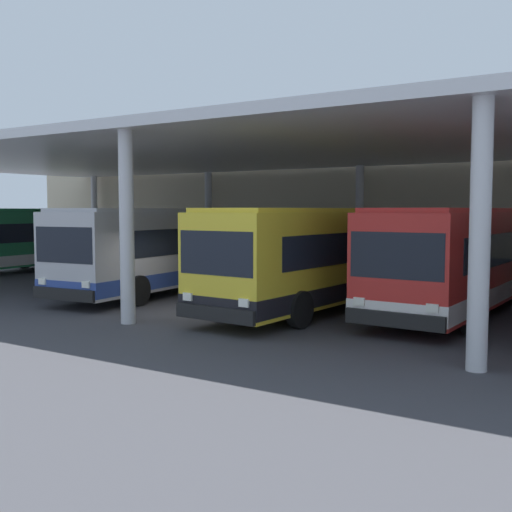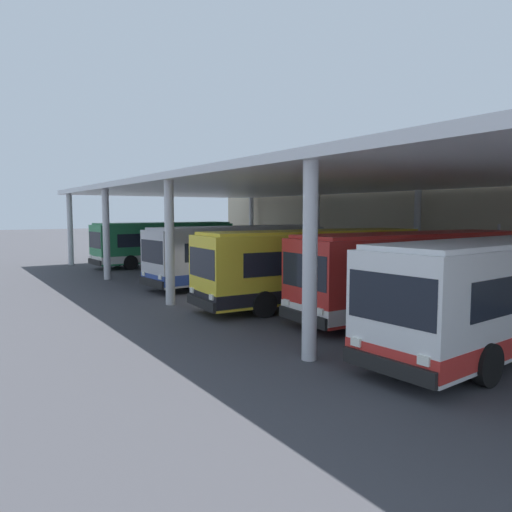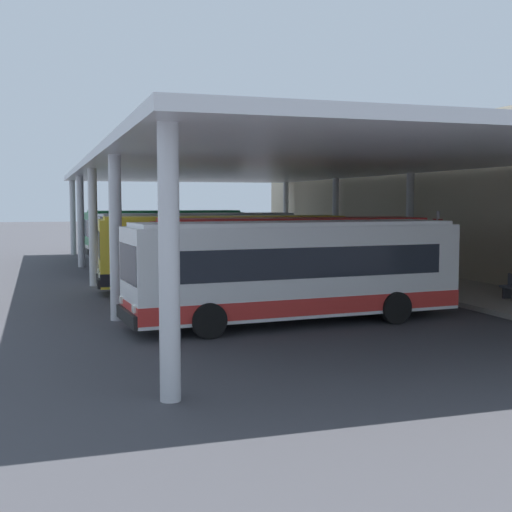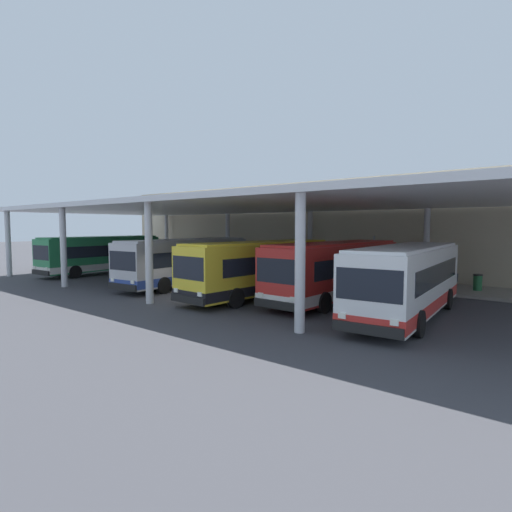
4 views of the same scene
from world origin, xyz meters
name	(u,v)px [view 1 (image 1 of 4)]	position (x,y,z in m)	size (l,w,h in m)	color
ground_plane	(186,311)	(0.00, 0.00, 0.00)	(200.00, 200.00, 0.00)	#3D3D42
platform_kerb	(344,274)	(0.00, 11.75, 0.09)	(42.00, 4.50, 0.18)	gray
station_building_facade	(371,194)	(0.00, 15.00, 3.91)	(48.00, 1.60, 7.81)	#C1B293
canopy_shelter	(277,152)	(0.00, 5.50, 5.29)	(40.00, 17.00, 5.55)	silver
bus_second_bay	(166,248)	(-3.39, 3.03, 1.66)	(3.34, 10.69, 3.17)	#B7B7BC
bus_middle_bay	(321,256)	(3.28, 2.69, 1.66)	(3.13, 10.65, 3.17)	yellow
bus_far_bay	(460,258)	(7.19, 4.29, 1.66)	(2.95, 10.60, 3.17)	red
banner_sign	(487,238)	(6.57, 10.94, 1.98)	(0.70, 0.12, 3.20)	#B2B2B7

